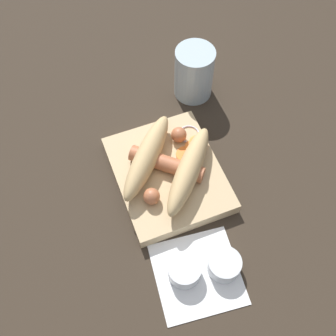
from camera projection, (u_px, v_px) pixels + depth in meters
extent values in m
plane|color=#33281E|center=(168.00, 178.00, 0.77)|extent=(3.00, 3.00, 0.00)
cube|color=tan|center=(168.00, 174.00, 0.76)|extent=(0.22, 0.18, 0.03)
ellipsoid|color=tan|center=(147.00, 157.00, 0.74)|extent=(0.16, 0.15, 0.05)
ellipsoid|color=tan|center=(189.00, 170.00, 0.72)|extent=(0.16, 0.15, 0.05)
cylinder|color=#B26642|center=(166.00, 164.00, 0.74)|extent=(0.11, 0.12, 0.03)
sphere|color=#B26642|center=(152.00, 196.00, 0.71)|extent=(0.03, 0.03, 0.03)
sphere|color=#B26642|center=(179.00, 135.00, 0.77)|extent=(0.03, 0.03, 0.03)
cylinder|color=#F99E4C|center=(196.00, 141.00, 0.78)|extent=(0.03, 0.03, 0.00)
cylinder|color=orange|center=(185.00, 154.00, 0.77)|extent=(0.05, 0.05, 0.00)
cylinder|color=orange|center=(192.00, 147.00, 0.77)|extent=(0.04, 0.04, 0.00)
cylinder|color=orange|center=(197.00, 143.00, 0.78)|extent=(0.03, 0.03, 0.00)
torus|color=silver|center=(189.00, 134.00, 0.79)|extent=(0.04, 0.04, 0.00)
cube|color=white|center=(197.00, 274.00, 0.68)|extent=(0.15, 0.15, 0.00)
cylinder|color=silver|center=(184.00, 271.00, 0.67)|extent=(0.05, 0.05, 0.03)
cylinder|color=#4C662D|center=(184.00, 272.00, 0.68)|extent=(0.04, 0.04, 0.01)
cylinder|color=silver|center=(224.00, 265.00, 0.67)|extent=(0.05, 0.05, 0.03)
cylinder|color=maroon|center=(223.00, 267.00, 0.68)|extent=(0.04, 0.04, 0.01)
cylinder|color=silver|center=(194.00, 73.00, 0.83)|extent=(0.08, 0.08, 0.11)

